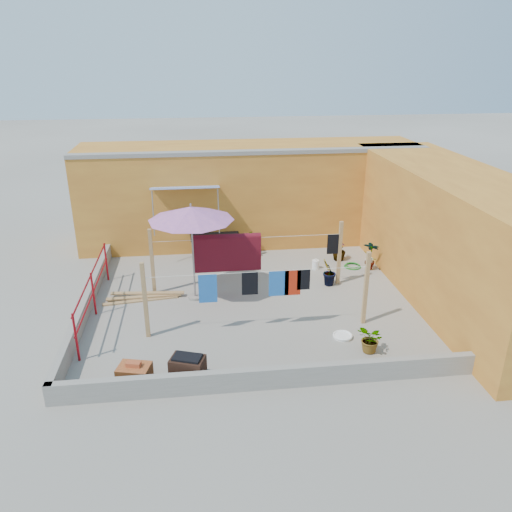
{
  "coord_description": "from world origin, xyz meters",
  "views": [
    {
      "loc": [
        -1.28,
        -11.36,
        5.92
      ],
      "look_at": [
        0.16,
        0.3,
        1.13
      ],
      "focal_mm": 35.0,
      "sensor_mm": 36.0,
      "label": 1
    }
  ],
  "objects_px": {
    "brick_stack": "(135,375)",
    "water_jug_b": "(315,265)",
    "patio_umbrella": "(191,214)",
    "brazier": "(188,369)",
    "outdoor_table": "(215,237)",
    "green_hose": "(353,266)",
    "plant_back_a": "(240,244)",
    "white_basin": "(343,336)",
    "water_jug_a": "(369,264)"
  },
  "relations": [
    {
      "from": "brick_stack",
      "to": "water_jug_b",
      "type": "bearing_deg",
      "value": 46.86
    },
    {
      "from": "patio_umbrella",
      "to": "green_hose",
      "type": "distance_m",
      "value": 5.4
    },
    {
      "from": "outdoor_table",
      "to": "plant_back_a",
      "type": "height_order",
      "value": "plant_back_a"
    },
    {
      "from": "patio_umbrella",
      "to": "white_basin",
      "type": "bearing_deg",
      "value": -35.93
    },
    {
      "from": "outdoor_table",
      "to": "brazier",
      "type": "relative_size",
      "value": 2.04
    },
    {
      "from": "green_hose",
      "to": "water_jug_b",
      "type": "bearing_deg",
      "value": -179.07
    },
    {
      "from": "white_basin",
      "to": "water_jug_a",
      "type": "distance_m",
      "value": 4.12
    },
    {
      "from": "outdoor_table",
      "to": "brazier",
      "type": "height_order",
      "value": "outdoor_table"
    },
    {
      "from": "water_jug_b",
      "to": "plant_back_a",
      "type": "bearing_deg",
      "value": 149.75
    },
    {
      "from": "brazier",
      "to": "brick_stack",
      "type": "bearing_deg",
      "value": 180.0
    },
    {
      "from": "outdoor_table",
      "to": "plant_back_a",
      "type": "distance_m",
      "value": 0.79
    },
    {
      "from": "outdoor_table",
      "to": "water_jug_b",
      "type": "distance_m",
      "value": 3.22
    },
    {
      "from": "patio_umbrella",
      "to": "water_jug_a",
      "type": "distance_m",
      "value": 5.71
    },
    {
      "from": "water_jug_b",
      "to": "plant_back_a",
      "type": "xyz_separation_m",
      "value": [
        -2.13,
        1.24,
        0.27
      ]
    },
    {
      "from": "patio_umbrella",
      "to": "brazier",
      "type": "relative_size",
      "value": 3.74
    },
    {
      "from": "brick_stack",
      "to": "water_jug_a",
      "type": "height_order",
      "value": "brick_stack"
    },
    {
      "from": "plant_back_a",
      "to": "white_basin",
      "type": "bearing_deg",
      "value": -69.9
    },
    {
      "from": "water_jug_a",
      "to": "green_hose",
      "type": "relative_size",
      "value": 0.72
    },
    {
      "from": "outdoor_table",
      "to": "brazier",
      "type": "distance_m",
      "value": 6.46
    },
    {
      "from": "brazier",
      "to": "green_hose",
      "type": "relative_size",
      "value": 1.48
    },
    {
      "from": "brazier",
      "to": "plant_back_a",
      "type": "bearing_deg",
      "value": 75.88
    },
    {
      "from": "outdoor_table",
      "to": "white_basin",
      "type": "bearing_deg",
      "value": -63.37
    },
    {
      "from": "brazier",
      "to": "plant_back_a",
      "type": "height_order",
      "value": "plant_back_a"
    },
    {
      "from": "patio_umbrella",
      "to": "white_basin",
      "type": "distance_m",
      "value": 4.62
    },
    {
      "from": "brazier",
      "to": "white_basin",
      "type": "relative_size",
      "value": 1.68
    },
    {
      "from": "water_jug_a",
      "to": "water_jug_b",
      "type": "distance_m",
      "value": 1.59
    },
    {
      "from": "outdoor_table",
      "to": "brick_stack",
      "type": "relative_size",
      "value": 2.19
    },
    {
      "from": "outdoor_table",
      "to": "white_basin",
      "type": "distance_m",
      "value": 5.84
    },
    {
      "from": "outdoor_table",
      "to": "green_hose",
      "type": "relative_size",
      "value": 3.03
    },
    {
      "from": "plant_back_a",
      "to": "brazier",
      "type": "bearing_deg",
      "value": -104.12
    },
    {
      "from": "water_jug_a",
      "to": "water_jug_b",
      "type": "bearing_deg",
      "value": 174.63
    },
    {
      "from": "patio_umbrella",
      "to": "plant_back_a",
      "type": "xyz_separation_m",
      "value": [
        1.41,
        2.7,
        -1.88
      ]
    },
    {
      "from": "outdoor_table",
      "to": "white_basin",
      "type": "relative_size",
      "value": 3.42
    },
    {
      "from": "brazier",
      "to": "water_jug_b",
      "type": "height_order",
      "value": "brazier"
    },
    {
      "from": "patio_umbrella",
      "to": "green_hose",
      "type": "bearing_deg",
      "value": 17.48
    },
    {
      "from": "green_hose",
      "to": "plant_back_a",
      "type": "bearing_deg",
      "value": 159.5
    },
    {
      "from": "water_jug_b",
      "to": "green_hose",
      "type": "xyz_separation_m",
      "value": [
        1.14,
        0.02,
        -0.11
      ]
    },
    {
      "from": "brick_stack",
      "to": "white_basin",
      "type": "height_order",
      "value": "brick_stack"
    },
    {
      "from": "brick_stack",
      "to": "green_hose",
      "type": "height_order",
      "value": "brick_stack"
    },
    {
      "from": "plant_back_a",
      "to": "brick_stack",
      "type": "bearing_deg",
      "value": -112.41
    },
    {
      "from": "white_basin",
      "to": "brazier",
      "type": "bearing_deg",
      "value": -160.57
    },
    {
      "from": "brazier",
      "to": "plant_back_a",
      "type": "xyz_separation_m",
      "value": [
        1.58,
        6.28,
        0.13
      ]
    },
    {
      "from": "patio_umbrella",
      "to": "green_hose",
      "type": "xyz_separation_m",
      "value": [
        4.68,
        1.48,
        -2.26
      ]
    },
    {
      "from": "brick_stack",
      "to": "green_hose",
      "type": "bearing_deg",
      "value": 40.77
    },
    {
      "from": "brick_stack",
      "to": "water_jug_b",
      "type": "relative_size",
      "value": 2.13
    },
    {
      "from": "patio_umbrella",
      "to": "green_hose",
      "type": "relative_size",
      "value": 5.56
    },
    {
      "from": "water_jug_b",
      "to": "plant_back_a",
      "type": "distance_m",
      "value": 2.48
    },
    {
      "from": "water_jug_a",
      "to": "plant_back_a",
      "type": "bearing_deg",
      "value": 159.48
    },
    {
      "from": "brazier",
      "to": "white_basin",
      "type": "xyz_separation_m",
      "value": [
        3.43,
        1.21,
        -0.24
      ]
    },
    {
      "from": "patio_umbrella",
      "to": "outdoor_table",
      "type": "bearing_deg",
      "value": 76.77
    }
  ]
}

